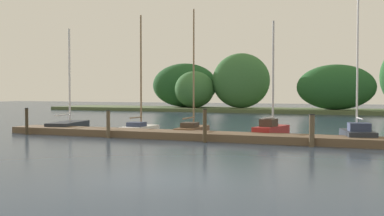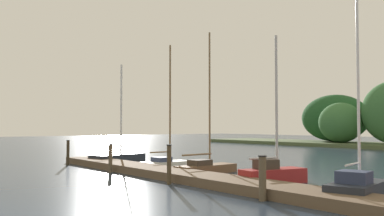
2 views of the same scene
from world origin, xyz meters
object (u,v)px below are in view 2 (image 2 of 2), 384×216
(sailboat_2, at_px, (207,166))
(mooring_piling_0, at_px, (68,152))
(mooring_piling_2, at_px, (169,164))
(sailboat_3, at_px, (274,172))
(mooring_piling_3, at_px, (263,178))
(sailboat_0, at_px, (120,157))
(mooring_piling_1, at_px, (110,158))
(sailboat_1, at_px, (168,161))
(sailboat_4, at_px, (358,186))

(sailboat_2, distance_m, mooring_piling_0, 8.90)
(sailboat_2, bearing_deg, mooring_piling_2, -153.99)
(sailboat_3, xyz_separation_m, mooring_piling_3, (2.42, -3.25, 0.25))
(mooring_piling_2, bearing_deg, mooring_piling_0, -179.54)
(sailboat_0, height_order, sailboat_2, sailboat_2)
(mooring_piling_1, xyz_separation_m, mooring_piling_3, (9.89, 0.08, -0.01))
(sailboat_1, relative_size, mooring_piling_3, 4.85)
(sailboat_3, relative_size, mooring_piling_3, 4.29)
(sailboat_3, bearing_deg, sailboat_1, 99.28)
(sailboat_2, height_order, mooring_piling_1, sailboat_2)
(sailboat_0, xyz_separation_m, sailboat_3, (12.05, 0.41, 0.09))
(sailboat_3, bearing_deg, mooring_piling_2, 156.29)
(sailboat_4, xyz_separation_m, mooring_piling_0, (-16.53, -2.70, 0.30))
(sailboat_1, xyz_separation_m, sailboat_2, (3.19, 0.10, -0.01))
(sailboat_4, bearing_deg, mooring_piling_1, 88.34)
(sailboat_3, height_order, mooring_piling_0, sailboat_3)
(mooring_piling_2, bearing_deg, sailboat_4, 22.35)
(mooring_piling_0, height_order, mooring_piling_3, mooring_piling_0)
(sailboat_2, height_order, mooring_piling_0, sailboat_2)
(sailboat_0, bearing_deg, mooring_piling_2, -120.54)
(mooring_piling_0, xyz_separation_m, mooring_piling_2, (10.16, 0.08, 0.05))
(sailboat_4, bearing_deg, mooring_piling_2, 98.42)
(sailboat_1, relative_size, sailboat_2, 0.98)
(sailboat_3, relative_size, mooring_piling_1, 4.24)
(mooring_piling_0, relative_size, mooring_piling_3, 1.05)
(sailboat_2, relative_size, mooring_piling_3, 4.96)
(sailboat_1, distance_m, mooring_piling_2, 6.36)
(sailboat_0, distance_m, mooring_piling_1, 5.44)
(sailboat_4, height_order, mooring_piling_2, sailboat_4)
(sailboat_2, distance_m, sailboat_3, 4.38)
(mooring_piling_0, bearing_deg, sailboat_1, 36.45)
(sailboat_1, xyz_separation_m, mooring_piling_0, (-4.89, -3.61, 0.37))
(sailboat_0, xyz_separation_m, mooring_piling_1, (4.58, -2.91, 0.35))
(mooring_piling_1, bearing_deg, sailboat_2, 48.64)
(sailboat_2, height_order, mooring_piling_2, sailboat_2)
(sailboat_2, bearing_deg, mooring_piling_3, -120.73)
(sailboat_0, xyz_separation_m, sailboat_4, (16.13, -0.40, 0.07))
(mooring_piling_1, bearing_deg, sailboat_3, 23.97)
(mooring_piling_0, bearing_deg, sailboat_2, 24.66)
(sailboat_0, bearing_deg, mooring_piling_0, 159.28)
(sailboat_0, height_order, sailboat_3, sailboat_0)
(mooring_piling_1, distance_m, mooring_piling_2, 5.18)
(sailboat_4, relative_size, mooring_piling_3, 5.60)
(mooring_piling_3, bearing_deg, sailboat_1, 161.48)
(mooring_piling_2, bearing_deg, sailboat_0, 162.82)
(sailboat_3, xyz_separation_m, mooring_piling_1, (-7.47, -3.32, 0.26))
(sailboat_2, xyz_separation_m, mooring_piling_1, (-3.10, -3.52, 0.35))
(sailboat_2, bearing_deg, sailboat_4, -100.65)
(sailboat_2, height_order, sailboat_3, sailboat_2)
(mooring_piling_1, bearing_deg, mooring_piling_3, 0.45)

